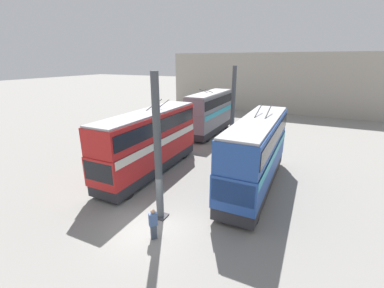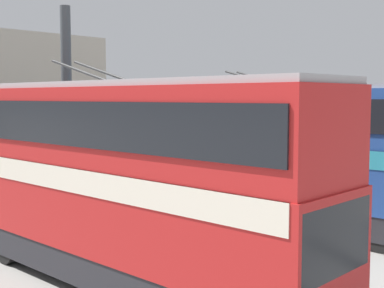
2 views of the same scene
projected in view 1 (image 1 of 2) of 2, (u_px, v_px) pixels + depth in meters
The scene contains 10 objects.
ground_plane at pixel (147, 230), 13.91m from camera, with size 240.00×240.00×0.00m, color gray.
depot_back_wall at pixel (270, 83), 43.37m from camera, with size 0.50×36.00×9.94m.
support_column_near at pixel (158, 153), 13.81m from camera, with size 0.75×0.75×8.25m.
support_column_far at pixel (233, 110), 25.59m from camera, with size 0.75×0.75×8.25m.
bus_left_far at pixel (256, 150), 17.63m from camera, with size 11.02×2.54×5.66m.
bus_right_near at pixel (149, 139), 20.19m from camera, with size 11.11×2.54×5.63m.
bus_right_far at pixel (210, 111), 31.18m from camera, with size 9.46×2.54×5.69m.
person_aisle_foreground at pixel (153, 223), 12.95m from camera, with size 0.47×0.46×1.71m.
person_by_left_row at pixel (237, 163), 20.47m from camera, with size 0.32×0.46×1.76m.
oil_drum at pixel (217, 180), 18.74m from camera, with size 0.57×0.57×0.88m.
Camera 1 is at (-9.57, -7.25, 8.75)m, focal length 24.00 mm.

